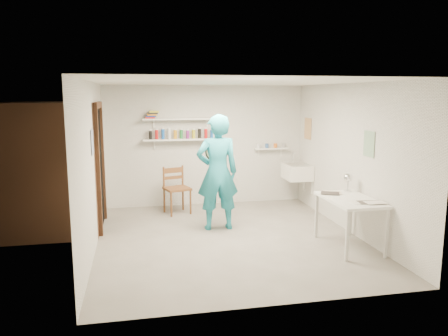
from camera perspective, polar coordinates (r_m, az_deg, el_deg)
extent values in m
cube|color=slate|center=(6.91, 0.67, -9.25)|extent=(4.00, 4.50, 0.02)
cube|color=silver|center=(6.54, 0.71, 11.25)|extent=(4.00, 4.50, 0.02)
cube|color=silver|center=(8.82, -2.40, 2.93)|extent=(4.00, 0.02, 2.40)
cube|color=silver|center=(4.47, 6.80, -3.66)|extent=(4.00, 0.02, 2.40)
cube|color=silver|center=(6.50, -16.91, 0.15)|extent=(0.02, 4.50, 2.40)
cube|color=silver|center=(7.30, 16.30, 1.17)|extent=(0.02, 4.50, 2.40)
cube|color=black|center=(7.56, -15.96, -0.07)|extent=(0.02, 0.90, 2.00)
cube|color=brown|center=(7.65, -21.28, 0.13)|extent=(1.40, 1.50, 2.10)
cube|color=brown|center=(7.47, -16.17, 7.91)|extent=(0.06, 1.05, 0.10)
cube|color=brown|center=(7.07, -16.10, -0.73)|extent=(0.06, 0.10, 2.00)
cube|color=brown|center=(8.06, -15.55, 0.52)|extent=(0.06, 0.10, 2.00)
cube|color=white|center=(8.61, -5.57, 3.74)|extent=(1.50, 0.22, 0.03)
cube|color=white|center=(8.58, -5.61, 6.39)|extent=(1.50, 0.22, 0.03)
cube|color=white|center=(9.05, 6.17, 2.54)|extent=(0.70, 0.14, 0.03)
cube|color=#334C7F|center=(6.50, -16.82, 3.27)|extent=(0.01, 0.28, 0.36)
cube|color=#995933|center=(8.88, 10.89, 5.08)|extent=(0.01, 0.34, 0.42)
cube|color=#3F724C|center=(6.78, 18.41, 3.00)|extent=(0.01, 0.30, 0.38)
cube|color=white|center=(8.80, 9.53, -0.49)|extent=(0.48, 0.60, 0.30)
imported|color=teal|center=(7.16, -0.86, -0.60)|extent=(0.70, 0.47, 1.91)
cylinder|color=beige|center=(7.33, -1.16, 2.15)|extent=(0.34, 0.04, 0.34)
cube|color=brown|center=(8.24, -6.15, -2.69)|extent=(0.55, 0.53, 0.95)
cube|color=white|center=(6.68, 16.03, -6.91)|extent=(0.66, 1.10, 0.73)
sphere|color=silver|center=(7.00, 15.92, -1.20)|extent=(0.14, 0.14, 0.14)
cylinder|color=black|center=(8.56, -9.83, 4.28)|extent=(0.06, 0.06, 0.17)
cylinder|color=red|center=(8.56, -8.98, 4.31)|extent=(0.06, 0.06, 0.17)
cylinder|color=blue|center=(8.57, -8.13, 4.33)|extent=(0.06, 0.06, 0.17)
cylinder|color=white|center=(8.58, -7.27, 4.35)|extent=(0.06, 0.06, 0.17)
cylinder|color=orange|center=(8.59, -6.42, 4.38)|extent=(0.06, 0.06, 0.17)
cylinder|color=#268C3F|center=(8.60, -5.58, 4.40)|extent=(0.06, 0.06, 0.17)
cylinder|color=#8C268C|center=(8.61, -4.73, 4.42)|extent=(0.06, 0.06, 0.17)
cylinder|color=gold|center=(8.63, -3.89, 4.44)|extent=(0.06, 0.06, 0.17)
cylinder|color=black|center=(8.65, -3.05, 4.46)|extent=(0.06, 0.06, 0.17)
cylinder|color=red|center=(8.67, -2.22, 4.48)|extent=(0.06, 0.06, 0.17)
cylinder|color=blue|center=(8.69, -1.39, 4.49)|extent=(0.06, 0.06, 0.17)
cube|color=red|center=(8.54, -9.65, 6.49)|extent=(0.18, 0.14, 0.03)
cube|color=#1933A5|center=(8.54, -9.52, 6.68)|extent=(0.18, 0.14, 0.03)
cube|color=orange|center=(8.53, -9.39, 6.87)|extent=(0.18, 0.14, 0.03)
cube|color=black|center=(8.53, -9.26, 7.06)|extent=(0.18, 0.14, 0.03)
cube|color=yellow|center=(8.53, -9.13, 7.25)|extent=(0.18, 0.14, 0.03)
cylinder|color=silver|center=(8.98, 4.92, 2.90)|extent=(0.07, 0.07, 0.09)
cylinder|color=#335999|center=(9.02, 5.76, 2.91)|extent=(0.07, 0.07, 0.09)
cylinder|color=orange|center=(9.06, 6.59, 2.93)|extent=(0.07, 0.07, 0.09)
cylinder|color=#999999|center=(9.11, 7.42, 2.94)|extent=(0.07, 0.07, 0.09)
cube|color=silver|center=(6.58, 16.18, -3.83)|extent=(0.30, 0.22, 0.00)
cube|color=#4C4742|center=(6.58, 16.18, -3.79)|extent=(0.30, 0.22, 0.00)
cube|color=beige|center=(6.58, 16.18, -3.76)|extent=(0.30, 0.22, 0.00)
cube|color=#383330|center=(6.58, 16.19, -3.72)|extent=(0.30, 0.22, 0.00)
cube|color=silver|center=(6.58, 16.19, -3.69)|extent=(0.30, 0.22, 0.00)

